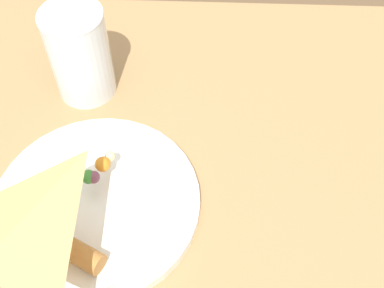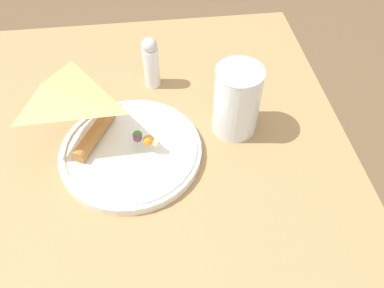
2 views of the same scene
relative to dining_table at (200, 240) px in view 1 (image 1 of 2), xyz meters
The scene contains 3 objects.
dining_table is the anchor object (origin of this frame).
plate_pizza 0.18m from the dining_table, ahead, with size 0.24×0.24×0.05m.
milk_glass 0.29m from the dining_table, 46.32° to the right, with size 0.08×0.08×0.13m.
Camera 1 is at (-0.00, 0.28, 1.24)m, focal length 45.00 mm.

